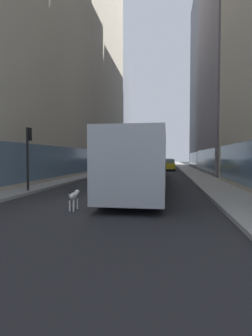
{
  "coord_description": "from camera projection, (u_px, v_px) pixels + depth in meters",
  "views": [
    {
      "loc": [
        2.52,
        -10.68,
        1.97
      ],
      "look_at": [
        0.48,
        2.52,
        1.4
      ],
      "focal_mm": 28.08,
      "sensor_mm": 36.0,
      "label": 1
    }
  ],
  "objects": [
    {
      "name": "transit_bus",
      "position": [
        142.0,
        160.0,
        14.17
      ],
      "size": [
        2.78,
        11.53,
        3.05
      ],
      "color": "#999EA3",
      "rests_on": "ground"
    },
    {
      "name": "building_right_far",
      "position": [
        217.0,
        75.0,
        49.42
      ],
      "size": [
        8.19,
        22.68,
        34.85
      ],
      "color": "slate",
      "rests_on": "ground"
    },
    {
      "name": "building_left_far",
      "position": [
        109.0,
        111.0,
        65.75
      ],
      "size": [
        9.42,
        19.67,
        26.67
      ],
      "color": "slate",
      "rests_on": "ground"
    },
    {
      "name": "car_white_van",
      "position": [
        168.0,
        163.0,
        50.25
      ],
      "size": [
        1.93,
        3.93,
        1.62
      ],
      "color": "silver",
      "rests_on": "ground"
    },
    {
      "name": "sidewalk_right",
      "position": [
        185.0,
        168.0,
        44.7
      ],
      "size": [
        2.4,
        110.0,
        0.15
      ],
      "primitive_type": "cube",
      "color": "gray",
      "rests_on": "ground"
    },
    {
      "name": "building_right_mid",
      "position": [
        252.0,
        15.0,
        29.51
      ],
      "size": [
        9.99,
        15.59,
        35.91
      ],
      "color": "slate",
      "rests_on": "ground"
    },
    {
      "name": "dalmatian_dog",
      "position": [
        74.0,
        196.0,
        9.71
      ],
      "size": [
        0.22,
        0.96,
        0.72
      ],
      "color": "white",
      "rests_on": "ground"
    },
    {
      "name": "car_yellow_taxi",
      "position": [
        168.0,
        165.0,
        37.75
      ],
      "size": [
        1.8,
        4.52,
        1.62
      ],
      "color": "yellow",
      "rests_on": "ground"
    },
    {
      "name": "sidewalk_left",
      "position": [
        120.0,
        167.0,
        46.44
      ],
      "size": [
        2.4,
        110.0,
        0.15
      ],
      "primitive_type": "cube",
      "color": "gray",
      "rests_on": "ground"
    },
    {
      "name": "building_left_mid",
      "position": [
        77.0,
        48.0,
        42.44
      ],
      "size": [
        11.35,
        22.3,
        39.1
      ],
      "color": "#B2A893",
      "rests_on": "ground"
    },
    {
      "name": "ground_plane",
      "position": [
        152.0,
        168.0,
        45.57
      ],
      "size": [
        120.0,
        120.0,
        0.0
      ],
      "primitive_type": "plane",
      "color": "#232326"
    },
    {
      "name": "box_truck",
      "position": [
        152.0,
        160.0,
        24.43
      ],
      "size": [
        2.3,
        7.5,
        3.05
      ],
      "color": "#19519E",
      "rests_on": "ground"
    },
    {
      "name": "traffic_light_near",
      "position": [
        28.0,
        148.0,
        14.22
      ],
      "size": [
        0.24,
        0.41,
        3.4
      ],
      "color": "black",
      "rests_on": "sidewalk_left"
    },
    {
      "name": "car_black_suv",
      "position": [
        117.0,
        167.0,
        28.54
      ],
      "size": [
        1.93,
        4.21,
        1.62
      ],
      "color": "black",
      "rests_on": "ground"
    },
    {
      "name": "car_grey_wagon",
      "position": [
        138.0,
        165.0,
        34.69
      ],
      "size": [
        1.93,
        4.16,
        1.62
      ],
      "color": "slate",
      "rests_on": "ground"
    },
    {
      "name": "car_blue_hatchback",
      "position": [
        143.0,
        164.0,
        42.42
      ],
      "size": [
        1.73,
        4.05,
        1.62
      ],
      "color": "#4C6BB7",
      "rests_on": "ground"
    }
  ]
}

